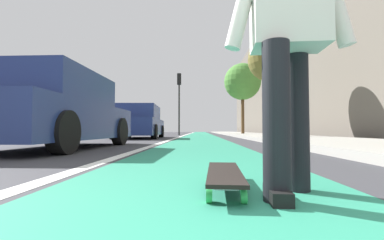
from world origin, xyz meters
name	(u,v)px	position (x,y,z in m)	size (l,w,h in m)	color
ground_plane	(200,139)	(10.00, 0.00, 0.00)	(80.00, 80.00, 0.00)	#38383D
bike_lane_paint	(200,134)	(24.00, 0.00, 0.00)	(56.00, 1.91, 0.00)	#288466
lane_stripe_white	(186,135)	(20.00, 1.10, 0.00)	(52.00, 0.16, 0.01)	silver
sidewalk_curb	(249,134)	(18.00, -3.42, 0.06)	(52.00, 3.20, 0.13)	#9E9B93
building_facade	(276,74)	(22.00, -6.49, 5.09)	(40.00, 1.20, 10.19)	#635B51
skateboard	(224,174)	(1.24, -0.16, 0.09)	(0.85, 0.25, 0.11)	green
skater_person	(288,28)	(1.09, -0.50, 0.94)	(0.45, 0.72, 1.64)	black
parked_car_near	(56,112)	(4.71, 2.84, 0.72)	(4.18, 1.97, 1.49)	navy
parked_car_mid	(140,123)	(11.39, 2.72, 0.69)	(4.48, 2.01, 1.46)	navy
traffic_light	(179,93)	(18.33, 1.50, 3.05)	(0.33, 0.28, 4.43)	#2D2D2D
street_tree_mid	(270,61)	(10.92, -3.02, 3.35)	(1.91, 1.91, 4.37)	brown
street_tree_far	(242,82)	(18.36, -3.02, 3.80)	(2.61, 2.61, 5.13)	brown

